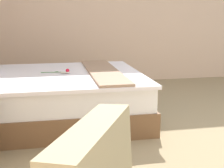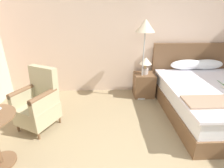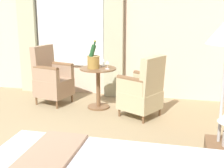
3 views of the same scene
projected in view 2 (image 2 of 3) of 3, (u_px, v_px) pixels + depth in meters
name	position (u px, v px, depth m)	size (l,w,h in m)	color
wall_headboard_side	(149.00, 23.00, 3.78)	(6.49, 0.12, 3.13)	beige
bed	(214.00, 97.00, 3.25)	(1.88, 2.20, 1.15)	brown
nightstand	(144.00, 85.00, 3.95)	(0.47, 0.42, 0.52)	brown
bedside_lamp	(146.00, 63.00, 3.75)	(0.26, 0.26, 0.37)	#B8ADA6
floor_lamp_brass	(145.00, 32.00, 3.40)	(0.38, 0.38, 1.67)	#B1B0AE
armchair_by_window	(38.00, 103.00, 2.84)	(0.73, 0.75, 1.00)	brown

